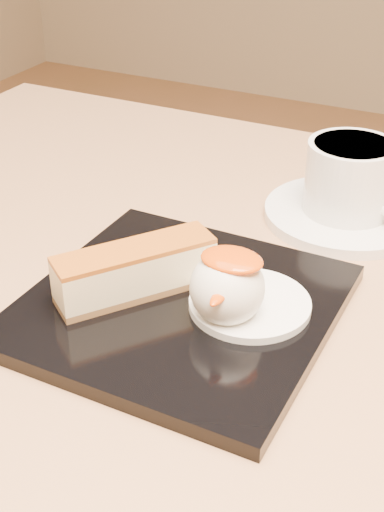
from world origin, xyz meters
The scene contains 9 objects.
table centered at (0.00, 0.00, 0.56)m, with size 0.80×0.80×0.72m.
dessert_plate centered at (0.05, 0.00, 0.73)m, with size 0.22×0.22×0.01m, color black.
cheesecake centered at (0.02, 0.00, 0.75)m, with size 0.10×0.12×0.04m.
cream_smear centered at (0.10, 0.02, 0.73)m, with size 0.09×0.09×0.01m, color white.
ice_cream_scoop centered at (0.09, 0.00, 0.76)m, with size 0.05×0.05×0.05m, color white.
mango_sauce centered at (0.09, 0.00, 0.78)m, with size 0.05×0.03×0.01m, color #D74506.
mint_sprig centered at (0.07, 0.04, 0.74)m, with size 0.03×0.02×0.00m.
saucer centered at (0.12, 0.21, 0.72)m, with size 0.15×0.15×0.01m, color white.
coffee_cup centered at (0.12, 0.21, 0.76)m, with size 0.10×0.08×0.07m.
Camera 1 is at (0.25, -0.38, 1.04)m, focal length 50.00 mm.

